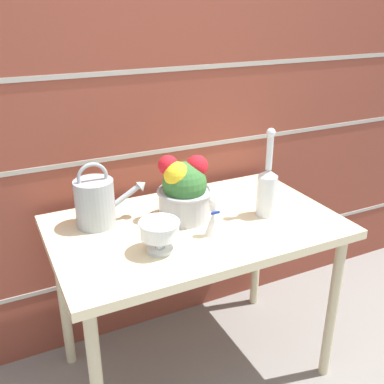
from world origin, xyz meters
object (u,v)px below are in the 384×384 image
glass_decanter (267,188)px  figurine_vase (213,220)px  crystal_pedestal_bowl (159,231)px  flower_planter (184,190)px  watering_can (96,202)px

glass_decanter → figurine_vase: size_ratio=2.40×
crystal_pedestal_bowl → figurine_vase: figurine_vase is taller
flower_planter → figurine_vase: 0.19m
watering_can → figurine_vase: bearing=-36.4°
crystal_pedestal_bowl → glass_decanter: bearing=8.8°
flower_planter → crystal_pedestal_bowl: bearing=-133.4°
flower_planter → glass_decanter: 0.33m
figurine_vase → flower_planter: bearing=102.0°
glass_decanter → crystal_pedestal_bowl: bearing=-171.2°
crystal_pedestal_bowl → flower_planter: flower_planter is taller
watering_can → glass_decanter: 0.68m
crystal_pedestal_bowl → flower_planter: 0.28m
watering_can → crystal_pedestal_bowl: size_ratio=2.03×
watering_can → glass_decanter: glass_decanter is taller
crystal_pedestal_bowl → figurine_vase: bearing=5.7°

